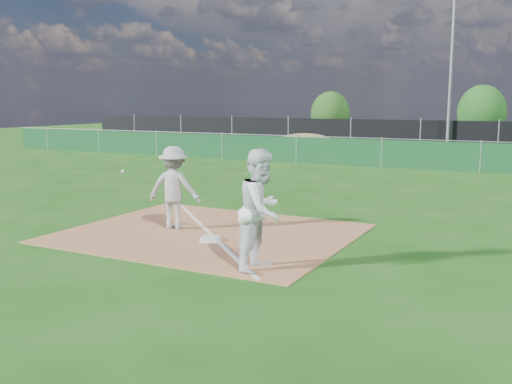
# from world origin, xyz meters

# --- Properties ---
(ground) EXTENTS (90.00, 90.00, 0.00)m
(ground) POSITION_xyz_m (0.00, 10.00, 0.00)
(ground) COLOR #174B10
(ground) RESTS_ON ground
(infield_dirt) EXTENTS (6.00, 5.00, 0.02)m
(infield_dirt) POSITION_xyz_m (0.00, 1.00, 0.01)
(infield_dirt) COLOR #98613C
(infield_dirt) RESTS_ON ground
(foul_line) EXTENTS (5.01, 5.01, 0.01)m
(foul_line) POSITION_xyz_m (0.00, 1.00, 0.03)
(foul_line) COLOR white
(foul_line) RESTS_ON infield_dirt
(green_fence) EXTENTS (44.00, 0.05, 1.20)m
(green_fence) POSITION_xyz_m (0.00, 15.00, 0.60)
(green_fence) COLOR #103D1D
(green_fence) RESTS_ON ground
(dirt_mound) EXTENTS (3.38, 2.60, 1.17)m
(dirt_mound) POSITION_xyz_m (-5.00, 18.50, 0.58)
(dirt_mound) COLOR olive
(dirt_mound) RESTS_ON ground
(black_fence) EXTENTS (46.00, 0.04, 1.80)m
(black_fence) POSITION_xyz_m (0.00, 23.00, 0.90)
(black_fence) COLOR black
(black_fence) RESTS_ON ground
(parking_lot) EXTENTS (46.00, 9.00, 0.01)m
(parking_lot) POSITION_xyz_m (0.00, 28.00, 0.01)
(parking_lot) COLOR black
(parking_lot) RESTS_ON ground
(light_pole) EXTENTS (0.16, 0.16, 8.00)m
(light_pole) POSITION_xyz_m (1.50, 22.70, 4.00)
(light_pole) COLOR slate
(light_pole) RESTS_ON ground
(first_base) EXTENTS (0.46, 0.46, 0.08)m
(first_base) POSITION_xyz_m (0.40, 0.40, 0.06)
(first_base) COLOR silver
(first_base) RESTS_ON infield_dirt
(play_at_first) EXTENTS (2.18, 0.94, 1.84)m
(play_at_first) POSITION_xyz_m (-0.91, 1.01, 0.94)
(play_at_first) COLOR #ACACAE
(play_at_first) RESTS_ON infield_dirt
(runner) EXTENTS (0.79, 1.01, 2.07)m
(runner) POSITION_xyz_m (2.20, -0.83, 1.03)
(runner) COLOR white
(runner) RESTS_ON ground
(car_left) EXTENTS (4.06, 1.96, 1.34)m
(car_left) POSITION_xyz_m (-5.94, 27.93, 0.68)
(car_left) COLOR #B3B5BB
(car_left) RESTS_ON parking_lot
(car_mid) EXTENTS (4.67, 2.77, 1.45)m
(car_mid) POSITION_xyz_m (-1.75, 26.62, 0.74)
(car_mid) COLOR black
(car_mid) RESTS_ON parking_lot
(tree_left) EXTENTS (3.02, 3.02, 3.58)m
(tree_left) POSITION_xyz_m (-8.94, 33.02, 1.84)
(tree_left) COLOR #382316
(tree_left) RESTS_ON ground
(tree_mid) EXTENTS (3.37, 3.37, 3.99)m
(tree_mid) POSITION_xyz_m (1.89, 34.74, 2.05)
(tree_mid) COLOR #382316
(tree_mid) RESTS_ON ground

